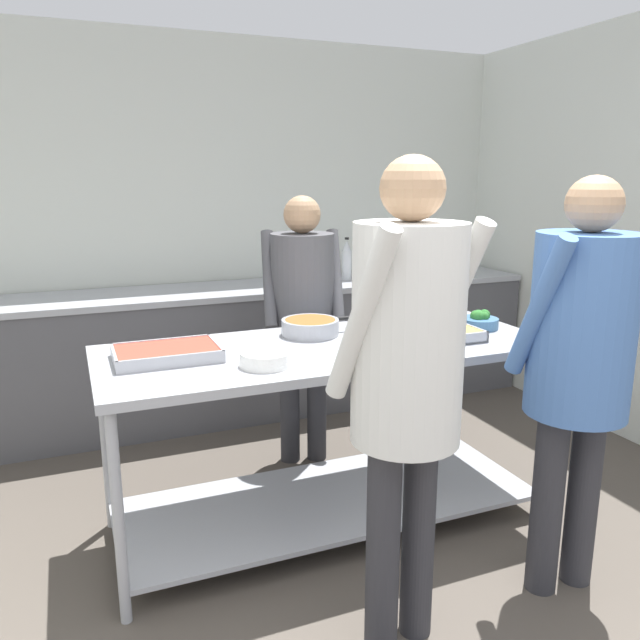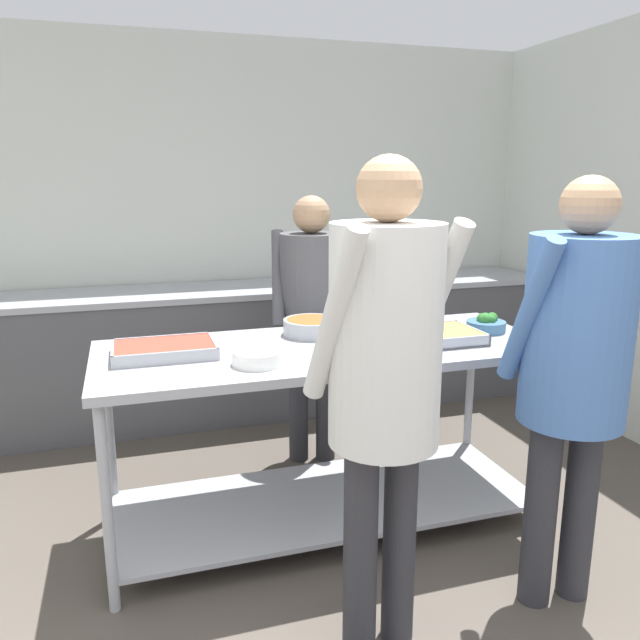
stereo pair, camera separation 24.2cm
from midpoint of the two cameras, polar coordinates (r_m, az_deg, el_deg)
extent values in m
cube|color=silver|center=(4.71, -11.58, 8.41)|extent=(4.76, 0.06, 2.65)
cube|color=#4C4C51|center=(4.51, -10.18, -3.17)|extent=(4.60, 0.62, 0.88)
cube|color=#9EA0A8|center=(4.40, -10.42, 2.61)|extent=(4.60, 0.65, 0.04)
cube|color=black|center=(4.46, -7.45, 2.94)|extent=(0.49, 0.44, 0.02)
cube|color=#9EA0A8|center=(2.92, -1.64, -2.73)|extent=(2.11, 0.83, 0.04)
cube|color=#9EA0A8|center=(3.22, -1.55, -16.12)|extent=(2.03, 0.75, 0.02)
cylinder|color=#9EA0A8|center=(2.59, -20.64, -16.78)|extent=(0.04, 0.04, 0.87)
cylinder|color=#9EA0A8|center=(3.26, 17.83, -10.16)|extent=(0.04, 0.04, 0.87)
cylinder|color=#9EA0A8|center=(3.25, -21.10, -10.52)|extent=(0.04, 0.04, 0.87)
cylinder|color=#9EA0A8|center=(3.81, 10.77, -6.35)|extent=(0.04, 0.04, 0.87)
cube|color=#9EA0A8|center=(2.81, -16.25, -3.36)|extent=(0.44, 0.30, 0.01)
cube|color=#B23D2D|center=(2.80, -16.28, -2.86)|extent=(0.42, 0.28, 0.04)
cube|color=#9EA0A8|center=(2.66, -15.93, -3.76)|extent=(0.44, 0.01, 0.05)
cube|color=#9EA0A8|center=(2.94, -16.59, -2.20)|extent=(0.44, 0.01, 0.05)
cube|color=#9EA0A8|center=(2.79, -20.69, -3.33)|extent=(0.01, 0.30, 0.05)
cube|color=#9EA0A8|center=(2.83, -11.92, -2.54)|extent=(0.01, 0.30, 0.05)
cylinder|color=white|center=(2.63, -7.62, -4.06)|extent=(0.22, 0.22, 0.01)
cylinder|color=white|center=(2.62, -7.63, -3.81)|extent=(0.22, 0.22, 0.01)
cylinder|color=white|center=(2.62, -7.64, -3.56)|extent=(0.22, 0.22, 0.01)
cylinder|color=white|center=(2.62, -7.65, -3.31)|extent=(0.22, 0.22, 0.01)
cylinder|color=white|center=(2.61, -7.66, -3.05)|extent=(0.21, 0.21, 0.01)
cylinder|color=#9EA0A8|center=(3.10, -3.15, -0.68)|extent=(0.29, 0.29, 0.08)
cylinder|color=brown|center=(3.09, -3.15, -0.08)|extent=(0.25, 0.25, 0.01)
cylinder|color=black|center=(3.16, 0.49, 0.18)|extent=(0.14, 0.02, 0.02)
cube|color=#9EA0A8|center=(3.04, 7.51, -1.70)|extent=(0.48, 0.32, 0.01)
cube|color=gold|center=(3.03, 7.52, -1.24)|extent=(0.46, 0.30, 0.04)
cube|color=#9EA0A8|center=(2.90, 9.02, -2.01)|extent=(0.48, 0.01, 0.05)
cube|color=#9EA0A8|center=(3.16, 6.14, -0.67)|extent=(0.48, 0.01, 0.05)
cube|color=#9EA0A8|center=(2.92, 3.50, -1.75)|extent=(0.01, 0.32, 0.05)
cube|color=#9EA0A8|center=(3.15, 11.24, -0.89)|extent=(0.01, 0.32, 0.05)
cylinder|color=#3D668C|center=(3.31, 12.33, -0.30)|extent=(0.20, 0.20, 0.05)
sphere|color=#2D702D|center=(3.33, 12.81, 0.43)|extent=(0.06, 0.06, 0.06)
sphere|color=#2D702D|center=(3.31, 12.27, 0.40)|extent=(0.06, 0.06, 0.06)
sphere|color=#2D702D|center=(3.30, 12.01, 0.37)|extent=(0.06, 0.06, 0.06)
sphere|color=#2D702D|center=(3.28, 12.24, 0.28)|extent=(0.06, 0.06, 0.06)
sphere|color=#2D702D|center=(3.29, 12.75, 0.29)|extent=(0.05, 0.05, 0.05)
cylinder|color=#2D2D33|center=(2.34, 2.62, -20.39)|extent=(0.12, 0.12, 0.80)
cylinder|color=#2D2D33|center=(2.43, 6.00, -19.06)|extent=(0.12, 0.12, 0.80)
cylinder|color=silver|center=(1.93, 0.19, 0.26)|extent=(0.14, 0.34, 0.60)
cylinder|color=silver|center=(2.17, 8.83, 1.57)|extent=(0.14, 0.34, 0.60)
cylinder|color=silver|center=(2.07, 4.72, -1.41)|extent=(0.38, 0.38, 0.74)
sphere|color=tan|center=(2.00, 4.98, 11.91)|extent=(0.21, 0.21, 0.21)
cylinder|color=#2D2D33|center=(2.76, 17.62, -15.80)|extent=(0.13, 0.13, 0.77)
cylinder|color=#2D2D33|center=(2.86, 20.62, -14.97)|extent=(0.13, 0.13, 0.77)
cylinder|color=#4770B2|center=(2.41, 16.67, 1.05)|extent=(0.09, 0.32, 0.58)
cylinder|color=#4770B2|center=(2.67, 24.05, 1.58)|extent=(0.09, 0.32, 0.58)
cylinder|color=#4770B2|center=(2.55, 20.39, -0.51)|extent=(0.40, 0.40, 0.71)
sphere|color=tan|center=(2.49, 21.25, 9.86)|extent=(0.21, 0.21, 0.21)
cylinder|color=#2D2D33|center=(3.77, -2.16, -7.60)|extent=(0.12, 0.12, 0.71)
cylinder|color=#2D2D33|center=(3.76, -4.64, -7.71)|extent=(0.12, 0.12, 0.71)
cylinder|color=#4C4C51|center=(3.59, -0.51, 3.96)|extent=(0.14, 0.31, 0.54)
cylinder|color=#4C4C51|center=(3.55, -6.64, 3.78)|extent=(0.14, 0.31, 0.54)
cylinder|color=#4C4C51|center=(3.58, -3.54, 2.66)|extent=(0.36, 0.36, 0.66)
sphere|color=tan|center=(3.53, -3.64, 9.61)|extent=(0.21, 0.21, 0.21)
cylinder|color=silver|center=(4.68, 0.96, 5.03)|extent=(0.07, 0.07, 0.22)
cone|color=silver|center=(4.66, 0.97, 6.85)|extent=(0.07, 0.07, 0.08)
cylinder|color=black|center=(4.66, 0.97, 7.46)|extent=(0.03, 0.03, 0.02)
camera|label=1|loc=(0.12, -92.33, -0.54)|focal=35.00mm
camera|label=2|loc=(0.12, 87.67, 0.54)|focal=35.00mm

